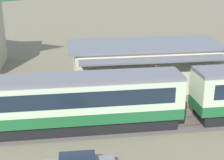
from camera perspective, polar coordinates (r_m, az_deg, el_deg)
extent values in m
cube|color=#1E6033|center=(24.68, -10.42, -5.61)|extent=(18.90, 2.82, 0.80)
cube|color=beige|center=(24.13, -10.62, -2.58)|extent=(18.90, 2.82, 2.01)
cube|color=#192330|center=(24.09, -10.63, -2.36)|extent=(17.39, 2.86, 1.12)
cube|color=slate|center=(23.73, -10.79, 0.01)|extent=(18.90, 2.66, 0.30)
cube|color=black|center=(25.04, -10.30, -7.35)|extent=(18.14, 2.43, 0.88)
cylinder|color=black|center=(24.89, 4.26, -7.27)|extent=(0.90, 0.18, 0.90)
cylinder|color=black|center=(26.15, 3.58, -5.88)|extent=(0.90, 0.18, 0.90)
cube|color=#665B51|center=(25.37, -13.79, -8.40)|extent=(133.54, 3.60, 0.01)
cube|color=#4C4238|center=(24.73, -13.93, -9.14)|extent=(133.54, 0.12, 0.04)
cube|color=#4C4238|center=(26.00, -13.66, -7.65)|extent=(133.54, 0.12, 0.04)
cube|color=beige|center=(32.79, 5.37, 2.29)|extent=(13.24, 5.51, 4.04)
cube|color=slate|center=(32.24, 5.49, 5.89)|extent=(14.30, 5.95, 0.20)
cube|color=slate|center=(29.04, 7.10, 3.31)|extent=(12.71, 1.60, 0.16)
cylinder|color=brown|center=(29.05, 7.26, -0.54)|extent=(0.14, 0.14, 3.56)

